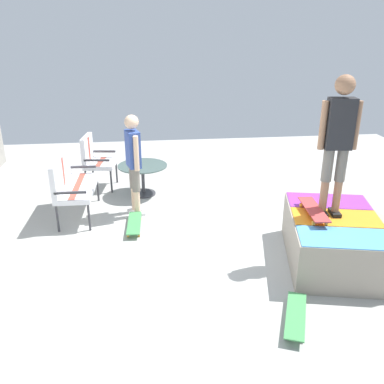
% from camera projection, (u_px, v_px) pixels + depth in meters
% --- Properties ---
extents(ground_plane, '(12.00, 12.00, 0.10)m').
position_uv_depth(ground_plane, '(198.00, 251.00, 5.93)').
color(ground_plane, '#A8A8A3').
extents(skate_ramp, '(2.02, 2.28, 0.64)m').
position_uv_depth(skate_ramp, '(336.00, 239.00, 5.47)').
color(skate_ramp, gray).
rests_on(skate_ramp, ground_plane).
extents(patio_bench, '(1.26, 0.57, 1.02)m').
position_uv_depth(patio_bench, '(70.00, 180.00, 6.69)').
color(patio_bench, '#38383D').
rests_on(patio_bench, ground_plane).
extents(patio_chair_near_house, '(0.69, 0.63, 1.02)m').
position_uv_depth(patio_chair_near_house, '(94.00, 157.00, 7.89)').
color(patio_chair_near_house, '#38383D').
rests_on(patio_chair_near_house, ground_plane).
extents(patio_table, '(0.90, 0.90, 0.57)m').
position_uv_depth(patio_table, '(143.00, 174.00, 7.63)').
color(patio_table, '#38383D').
rests_on(patio_table, ground_plane).
extents(person_watching, '(0.47, 0.31, 1.66)m').
position_uv_depth(person_watching, '(133.00, 158.00, 6.62)').
color(person_watching, silver).
rests_on(person_watching, ground_plane).
extents(person_skater, '(0.27, 0.48, 1.77)m').
position_uv_depth(person_skater, '(338.00, 136.00, 5.04)').
color(person_skater, black).
rests_on(person_skater, skate_ramp).
extents(skateboard_by_bench, '(0.81, 0.23, 0.10)m').
position_uv_depth(skateboard_by_bench, '(134.00, 223.00, 6.44)').
color(skateboard_by_bench, '#3F8C4C').
rests_on(skateboard_by_bench, ground_plane).
extents(skateboard_spare, '(0.82, 0.49, 0.10)m').
position_uv_depth(skateboard_spare, '(296.00, 316.00, 4.39)').
color(skateboard_spare, '#3F8C4C').
rests_on(skateboard_spare, ground_plane).
extents(skateboard_on_ramp, '(0.81, 0.27, 0.10)m').
position_uv_depth(skateboard_on_ramp, '(313.00, 210.00, 5.36)').
color(skateboard_on_ramp, '#B23838').
rests_on(skateboard_on_ramp, skate_ramp).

